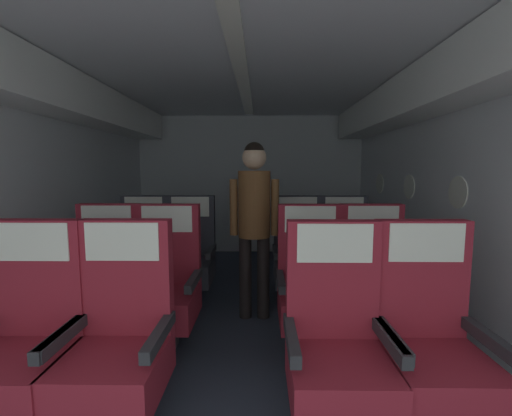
% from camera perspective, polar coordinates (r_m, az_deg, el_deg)
% --- Properties ---
extents(ground, '(3.79, 5.82, 0.02)m').
position_cam_1_polar(ground, '(3.06, -2.58, -19.36)').
color(ground, '#2D3342').
extents(fuselage_shell, '(3.67, 5.47, 2.22)m').
position_cam_1_polar(fuselage_shell, '(3.03, -2.42, 11.91)').
color(fuselage_shell, silver).
rests_on(fuselage_shell, ground).
extents(seat_a_left_window, '(0.51, 0.51, 1.06)m').
position_cam_1_polar(seat_a_left_window, '(2.19, -33.99, -18.23)').
color(seat_a_left_window, '#38383D').
rests_on(seat_a_left_window, ground).
extents(seat_a_left_aisle, '(0.51, 0.51, 1.06)m').
position_cam_1_polar(seat_a_left_aisle, '(1.99, -21.96, -20.16)').
color(seat_a_left_aisle, '#38383D').
rests_on(seat_a_left_aisle, ground).
extents(seat_a_right_aisle, '(0.51, 0.51, 1.06)m').
position_cam_1_polar(seat_a_right_aisle, '(2.04, 27.09, -19.72)').
color(seat_a_right_aisle, '#38383D').
rests_on(seat_a_right_aisle, ground).
extents(seat_a_right_window, '(0.51, 0.51, 1.06)m').
position_cam_1_polar(seat_a_right_window, '(1.87, 13.27, -21.61)').
color(seat_a_right_window, '#38383D').
rests_on(seat_a_right_window, ground).
extents(seat_b_left_window, '(0.51, 0.51, 1.06)m').
position_cam_1_polar(seat_b_left_window, '(2.89, -24.03, -11.80)').
color(seat_b_left_window, '#38383D').
rests_on(seat_b_left_window, ground).
extents(seat_b_left_aisle, '(0.51, 0.51, 1.06)m').
position_cam_1_polar(seat_b_left_aisle, '(2.71, -14.91, -12.65)').
color(seat_b_left_aisle, '#38383D').
rests_on(seat_b_left_aisle, ground).
extents(seat_b_right_aisle, '(0.51, 0.51, 1.06)m').
position_cam_1_polar(seat_b_right_aisle, '(2.77, 19.22, -12.36)').
color(seat_b_right_aisle, '#38383D').
rests_on(seat_b_right_aisle, ground).
extents(seat_b_right_window, '(0.51, 0.51, 1.06)m').
position_cam_1_polar(seat_b_right_window, '(2.64, 9.14, -13.01)').
color(seat_b_right_window, '#38383D').
rests_on(seat_b_right_window, ground).
extents(seat_c_left_window, '(0.51, 0.51, 1.06)m').
position_cam_1_polar(seat_c_left_window, '(3.66, -18.48, -7.79)').
color(seat_c_left_window, '#38383D').
rests_on(seat_c_left_window, ground).
extents(seat_c_left_aisle, '(0.51, 0.51, 1.06)m').
position_cam_1_polar(seat_c_left_aisle, '(3.53, -11.06, -8.08)').
color(seat_c_left_aisle, '#38383D').
rests_on(seat_c_left_aisle, ground).
extents(seat_c_right_aisle, '(0.51, 0.51, 1.06)m').
position_cam_1_polar(seat_c_right_aisle, '(3.55, 14.66, -8.07)').
color(seat_c_right_aisle, '#38383D').
rests_on(seat_c_right_aisle, ground).
extents(seat_c_right_window, '(0.51, 0.51, 1.06)m').
position_cam_1_polar(seat_c_right_window, '(3.48, 7.06, -8.23)').
color(seat_c_right_window, '#38383D').
rests_on(seat_c_right_window, ground).
extents(flight_attendant, '(0.43, 0.28, 1.56)m').
position_cam_1_polar(flight_attendant, '(2.98, -0.29, -0.66)').
color(flight_attendant, black).
rests_on(flight_attendant, ground).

